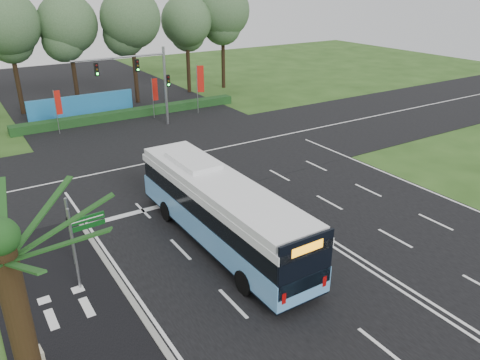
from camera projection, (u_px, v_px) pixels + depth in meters
name	position (u px, v px, depth m)	size (l,w,h in m)	color
ground	(286.00, 217.00, 26.56)	(120.00, 120.00, 0.00)	#274717
road_main	(286.00, 217.00, 26.56)	(20.00, 120.00, 0.04)	black
road_cross	(190.00, 155.00, 35.85)	(120.00, 14.00, 0.05)	black
bike_path	(76.00, 328.00, 18.08)	(5.00, 18.00, 0.06)	black
kerb_strip	(135.00, 306.00, 19.25)	(0.25, 18.00, 0.12)	gray
city_bus	(220.00, 210.00, 23.20)	(2.93, 13.13, 3.76)	#5E9FDA
pedestrian_signal	(71.00, 230.00, 21.37)	(0.28, 0.42, 3.48)	gray
street_sign	(80.00, 237.00, 19.65)	(1.52, 0.19, 3.90)	gray
banner_flag_left	(58.00, 105.00, 39.79)	(0.56, 0.15, 3.85)	gray
banner_flag_mid	(154.00, 92.00, 44.33)	(0.58, 0.06, 3.89)	gray
banner_flag_right	(200.00, 82.00, 45.60)	(0.68, 0.29, 4.83)	gray
palm_tree	(6.00, 265.00, 10.67)	(3.20, 3.20, 7.65)	#382614
traffic_light_gantry	(146.00, 76.00, 40.69)	(8.41, 0.28, 7.00)	gray
hedge	(132.00, 113.00, 45.38)	(22.00, 1.20, 0.80)	#133616
blue_hoarding	(82.00, 106.00, 45.07)	(10.00, 0.30, 2.20)	#2073B2
eucalyptus_row	(88.00, 23.00, 46.63)	(41.14, 7.82, 12.17)	black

